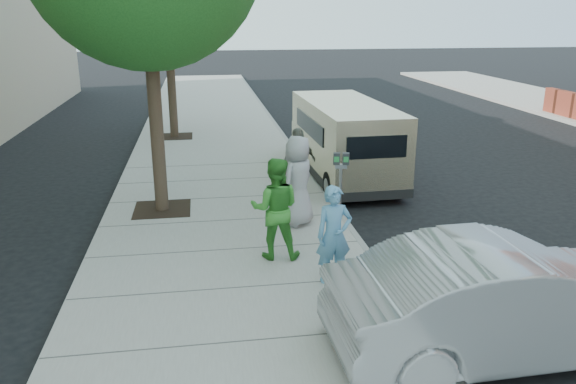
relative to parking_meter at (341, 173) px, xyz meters
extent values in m
plane|color=black|center=(-1.25, -0.86, -1.23)|extent=(120.00, 120.00, 0.00)
cube|color=gray|center=(-2.25, -0.86, -1.15)|extent=(5.00, 60.00, 0.15)
cube|color=gray|center=(0.19, -0.86, -1.15)|extent=(0.12, 60.00, 0.16)
cube|color=black|center=(-3.55, 1.54, -1.07)|extent=(1.20, 1.20, 0.01)
cylinder|color=#38281E|center=(-3.55, 1.54, 0.90)|extent=(0.28, 0.28, 3.96)
cube|color=black|center=(-3.55, 9.14, -1.07)|extent=(1.20, 1.20, 0.01)
cylinder|color=#38281E|center=(-3.55, 9.14, 0.68)|extent=(0.28, 0.28, 3.52)
cylinder|color=gray|center=(0.00, 0.00, -0.49)|extent=(0.06, 0.06, 1.18)
cube|color=gray|center=(0.00, 0.00, 0.15)|extent=(0.24, 0.11, 0.08)
cube|color=#2D2D30|center=(-0.09, 0.02, 0.29)|extent=(0.15, 0.13, 0.23)
cube|color=#2D2D30|center=(0.09, -0.02, 0.29)|extent=(0.15, 0.13, 0.23)
cube|color=beige|center=(1.05, 3.74, -0.13)|extent=(1.96, 4.98, 1.82)
cube|color=beige|center=(0.98, 6.43, -0.58)|extent=(1.69, 0.55, 0.78)
cube|color=black|center=(1.12, 1.27, 0.19)|extent=(1.37, 0.06, 0.50)
cylinder|color=black|center=(0.20, 5.35, -0.88)|extent=(0.26, 0.70, 0.69)
cylinder|color=black|center=(1.81, 5.39, -0.88)|extent=(0.26, 0.70, 0.69)
cylinder|color=black|center=(0.29, 1.99, -0.88)|extent=(0.26, 0.70, 0.69)
cylinder|color=black|center=(1.90, 2.04, -0.88)|extent=(0.26, 0.70, 0.69)
imported|color=#9D9EA4|center=(1.08, -4.40, -0.47)|extent=(4.63, 1.75, 1.51)
imported|color=#5794BA|center=(-0.69, -2.36, -0.30)|extent=(0.59, 0.41, 1.56)
imported|color=#378C2E|center=(-1.46, -1.29, -0.19)|extent=(0.96, 0.81, 1.76)
imported|color=#9C9C9E|center=(-0.81, 0.20, -0.17)|extent=(1.03, 1.03, 1.80)
imported|color=slate|center=(-0.50, 1.90, -0.27)|extent=(1.02, 0.80, 1.62)
camera|label=1|loc=(-2.64, -10.19, 2.96)|focal=35.00mm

